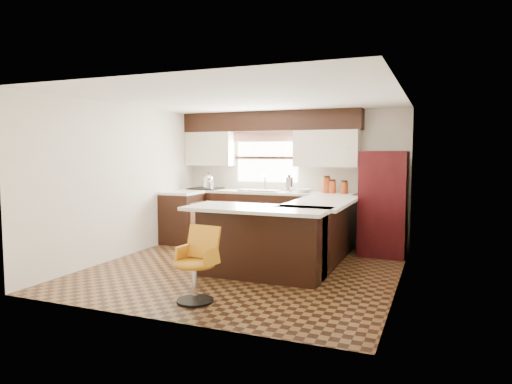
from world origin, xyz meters
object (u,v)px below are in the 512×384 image
at_px(peninsula_return, 261,243).
at_px(bar_chair, 195,265).
at_px(refrigerator, 384,203).
at_px(peninsula_long, 318,234).

distance_m(peninsula_return, bar_chair, 1.28).
bearing_deg(refrigerator, peninsula_long, -129.99).
xyz_separation_m(peninsula_long, refrigerator, (0.82, 0.98, 0.39)).
relative_size(peninsula_long, bar_chair, 2.33).
bearing_deg(peninsula_return, peninsula_long, 61.70).
distance_m(peninsula_long, bar_chair, 2.37).
height_order(refrigerator, bar_chair, refrigerator).
bearing_deg(refrigerator, peninsula_return, -124.56).
distance_m(peninsula_long, refrigerator, 1.34).
height_order(peninsula_return, bar_chair, peninsula_return).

